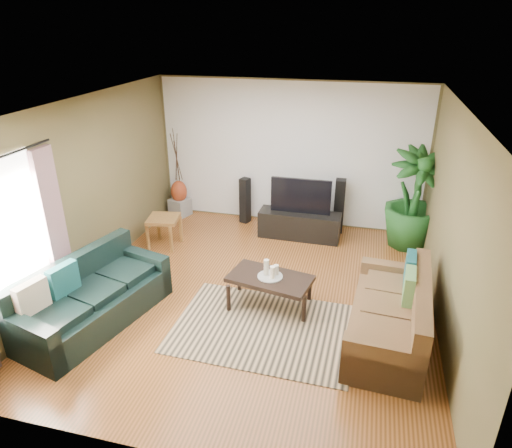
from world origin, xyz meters
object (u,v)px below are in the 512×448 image
(sofa_right, at_px, (389,310))
(tv_stand, at_px, (299,225))
(television, at_px, (301,196))
(sofa_left, at_px, (93,294))
(side_table, at_px, (164,231))
(vase, at_px, (179,192))
(coffee_table, at_px, (270,291))
(speaker_left, at_px, (245,200))
(pedestal, at_px, (180,207))
(speaker_right, at_px, (339,206))
(potted_plant, at_px, (414,199))

(sofa_right, bearing_deg, tv_stand, -145.61)
(television, bearing_deg, sofa_left, -124.45)
(tv_stand, height_order, side_table, side_table)
(vase, height_order, side_table, vase)
(coffee_table, relative_size, speaker_left, 1.25)
(television, bearing_deg, sofa_right, -60.00)
(tv_stand, distance_m, vase, 2.56)
(side_table, bearing_deg, television, 22.52)
(pedestal, distance_m, side_table, 1.37)
(sofa_right, xyz_separation_m, pedestal, (-4.02, 3.04, -0.25))
(sofa_left, bearing_deg, television, -19.97)
(sofa_left, relative_size, speaker_left, 2.31)
(sofa_right, relative_size, speaker_right, 1.89)
(television, bearing_deg, vase, 170.73)
(sofa_right, xyz_separation_m, television, (-1.52, 2.63, 0.38))
(tv_stand, height_order, pedestal, tv_stand)
(sofa_right, bearing_deg, speaker_left, -134.65)
(sofa_right, xyz_separation_m, tv_stand, (-1.52, 2.61, -0.18))
(sofa_left, height_order, television, television)
(pedestal, xyz_separation_m, side_table, (0.28, -1.33, 0.10))
(coffee_table, distance_m, pedestal, 3.63)
(speaker_left, height_order, potted_plant, potted_plant)
(speaker_right, height_order, vase, speaker_right)
(sofa_right, xyz_separation_m, potted_plant, (0.40, 2.78, 0.44))
(tv_stand, xyz_separation_m, television, (0.00, 0.02, 0.56))
(television, bearing_deg, pedestal, 170.73)
(television, bearing_deg, speaker_right, 31.79)
(television, height_order, side_table, television)
(side_table, bearing_deg, sofa_right, -24.43)
(pedestal, bearing_deg, coffee_table, -47.39)
(potted_plant, height_order, pedestal, potted_plant)
(sofa_right, height_order, television, television)
(tv_stand, bearing_deg, pedestal, 171.15)
(coffee_table, xyz_separation_m, pedestal, (-2.46, 2.67, -0.05))
(vase, bearing_deg, side_table, -78.34)
(television, xyz_separation_m, vase, (-2.51, 0.41, -0.29))
(coffee_table, bearing_deg, sofa_left, -145.56)
(speaker_right, relative_size, pedestal, 2.93)
(speaker_left, height_order, speaker_right, speaker_right)
(sofa_left, relative_size, potted_plant, 1.19)
(sofa_right, distance_m, speaker_left, 4.03)
(sofa_right, xyz_separation_m, speaker_left, (-2.65, 3.04, 0.02))
(tv_stand, xyz_separation_m, side_table, (-2.23, -0.90, 0.03))
(pedestal, bearing_deg, speaker_left, 0.00)
(sofa_left, relative_size, side_table, 3.82)
(sofa_left, xyz_separation_m, speaker_right, (2.85, 3.59, 0.09))
(sofa_left, distance_m, tv_stand, 3.85)
(television, xyz_separation_m, potted_plant, (1.91, 0.15, 0.07))
(coffee_table, height_order, side_table, side_table)
(speaker_left, distance_m, side_table, 1.73)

